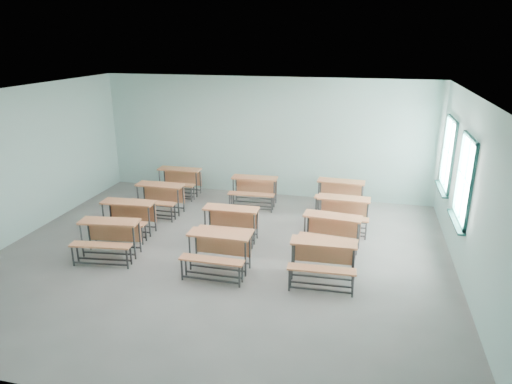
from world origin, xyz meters
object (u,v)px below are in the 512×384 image
Objects in this scene: desk_unit_r2c2 at (343,209)px; desk_unit_r3c0 at (178,178)px; desk_unit_r0c0 at (108,234)px; desk_unit_r0c1 at (218,248)px; desk_unit_r3c2 at (340,191)px; desk_unit_r1c1 at (230,220)px; desk_unit_r3c1 at (254,187)px; desk_unit_r1c0 at (127,213)px; desk_unit_r1c2 at (331,228)px; desk_unit_r0c2 at (323,256)px; desk_unit_r2c0 at (159,195)px.

desk_unit_r2c2 is 1.01× the size of desk_unit_r3c0.
desk_unit_r0c0 is 2.29m from desk_unit_r0c1.
desk_unit_r1c1 is at bearing -128.59° from desk_unit_r3c2.
desk_unit_r3c2 is (2.19, 0.22, 0.00)m from desk_unit_r3c1.
desk_unit_r2c2 is at bearing 13.84° from desk_unit_r1c0.
desk_unit_r1c2 is (4.24, 1.34, 0.00)m from desk_unit_r0c0.
desk_unit_r1c2 is at bearing 0.05° from desk_unit_r1c0.
desk_unit_r3c0 is at bearing 164.58° from desk_unit_r2c2.
desk_unit_r2c2 is 0.99× the size of desk_unit_r3c2.
desk_unit_r2c2 is at bearing 50.53° from desk_unit_r0c1.
desk_unit_r0c2 and desk_unit_r3c0 have the same top height.
desk_unit_r1c1 is at bearing -91.53° from desk_unit_r3c1.
desk_unit_r0c2 is at bearing -28.10° from desk_unit_r2c0.
desk_unit_r0c0 and desk_unit_r2c0 have the same top height.
desk_unit_r0c0 is at bearing -136.52° from desk_unit_r3c2.
desk_unit_r0c1 is 2.75m from desk_unit_r1c0.
desk_unit_r0c0 is at bearing -150.82° from desk_unit_r1c1.
desk_unit_r2c2 is 1.28m from desk_unit_r3c2.
desk_unit_r0c0 and desk_unit_r0c1 have the same top height.
desk_unit_r1c0 and desk_unit_r1c2 have the same top height.
desk_unit_r2c2 is 2.56m from desk_unit_r3c1.
desk_unit_r3c1 is at bearing 93.56° from desk_unit_r0c1.
desk_unit_r2c0 is 4.53m from desk_unit_r3c2.
desk_unit_r1c2 is 1.17m from desk_unit_r2c2.
desk_unit_r3c1 is at bearing 156.67° from desk_unit_r2c2.
desk_unit_r3c2 is (4.46, 2.68, 0.00)m from desk_unit_r1c0.
desk_unit_r1c1 is at bearing 23.42° from desk_unit_r0c0.
desk_unit_r2c2 is (2.12, 2.56, 0.00)m from desk_unit_r0c1.
desk_unit_r0c0 is 4.45m from desk_unit_r1c2.
desk_unit_r3c2 is (-0.15, 1.27, 0.00)m from desk_unit_r2c2.
desk_unit_r1c0 is 1.03× the size of desk_unit_r2c0.
desk_unit_r0c1 is at bearing -84.26° from desk_unit_r1c1.
desk_unit_r1c2 and desk_unit_r3c1 have the same top height.
desk_unit_r3c0 is (-2.43, 3.90, 0.00)m from desk_unit_r0c1.
desk_unit_r0c1 is 0.97× the size of desk_unit_r3c1.
desk_unit_r2c2 is (4.61, 1.40, 0.00)m from desk_unit_r1c0.
desk_unit_r3c2 is at bearing 3.00° from desk_unit_r3c1.
desk_unit_r0c2 and desk_unit_r2c0 have the same top height.
desk_unit_r1c0 is (-4.40, 1.04, 0.00)m from desk_unit_r0c2.
desk_unit_r0c1 is (2.29, -0.07, 0.00)m from desk_unit_r0c0.
desk_unit_r1c0 is at bearing -177.36° from desk_unit_r1c1.
desk_unit_r1c2 is 4.43m from desk_unit_r2c0.
desk_unit_r2c0 is (-2.18, 1.14, 0.00)m from desk_unit_r1c1.
desk_unit_r2c0 and desk_unit_r3c1 have the same top height.
desk_unit_r0c0 and desk_unit_r3c2 have the same top height.
desk_unit_r0c2 is 1.00× the size of desk_unit_r1c0.
desk_unit_r0c1 and desk_unit_r3c1 have the same top height.
desk_unit_r1c2 is at bearing -97.16° from desk_unit_r2c2.
desk_unit_r3c0 is at bearing 136.19° from desk_unit_r0c2.
desk_unit_r3c1 is (-2.13, 3.50, 0.00)m from desk_unit_r0c2.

